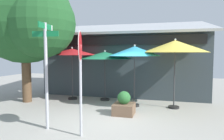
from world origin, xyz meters
TOP-DOWN VIEW (x-y plane):
  - ground_plane at (0.00, 0.00)m, footprint 28.00×28.00m
  - cafe_building at (-0.31, 5.97)m, footprint 9.10×5.80m
  - street_sign_post at (-1.42, -1.30)m, footprint 0.80×0.86m
  - stop_sign at (-0.22, -1.56)m, footprint 0.27×0.79m
  - patio_umbrella_crimson_left at (-2.48, 2.58)m, footprint 2.47×2.47m
  - patio_umbrella_forest_green_center at (-0.87, 2.77)m, footprint 2.58×2.58m
  - patio_umbrella_teal_right at (0.67, 2.02)m, footprint 2.19×2.19m
  - patio_umbrella_mustard_far_right at (2.30, 2.13)m, footprint 2.63×2.63m
  - shade_tree at (-4.02, 1.41)m, footprint 4.78×4.29m
  - sidewalk_planter at (0.49, 0.72)m, footprint 0.76×0.76m

SIDE VIEW (x-z plane):
  - ground_plane at x=0.00m, z-range -0.10..0.00m
  - sidewalk_planter at x=0.49m, z-range -0.09..0.77m
  - cafe_building at x=-0.31m, z-range -0.51..3.95m
  - street_sign_post at x=-1.42m, z-range 0.33..3.46m
  - stop_sign at x=-0.22m, z-range 0.58..3.43m
  - patio_umbrella_forest_green_center at x=-0.87m, z-range 0.95..3.35m
  - patio_umbrella_crimson_left at x=-2.48m, z-range 1.03..3.59m
  - patio_umbrella_teal_right at x=0.67m, z-range 1.02..3.64m
  - patio_umbrella_mustard_far_right at x=2.30m, z-range 1.10..3.95m
  - shade_tree at x=-4.02m, z-range 0.79..6.87m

